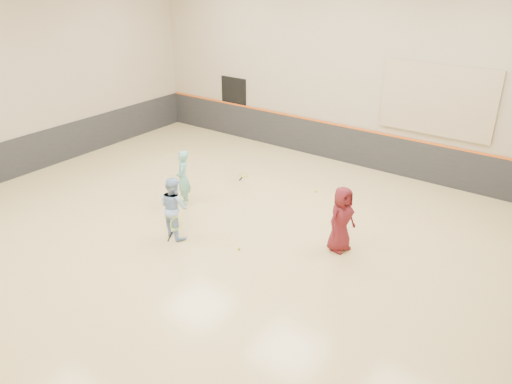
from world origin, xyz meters
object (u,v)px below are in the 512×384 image
Objects in this scene: instructor at (174,207)px; young_man at (341,219)px; spare_racket at (244,175)px; girl at (183,178)px.

instructor is 0.98× the size of young_man.
instructor reaches higher than spare_racket.
girl is at bearing -93.23° from spare_racket.
girl reaches higher than spare_racket.
instructor is at bearing 130.16° from young_man.
instructor is 4.06m from spare_racket.
young_man reaches higher than spare_racket.
young_man is 4.93m from spare_racket.
girl is 1.73m from instructor.
girl is at bearing 108.13° from young_man.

